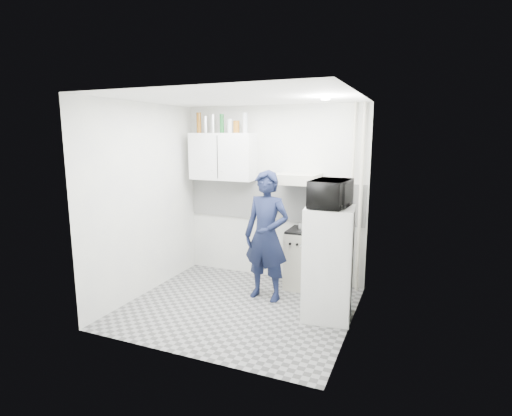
% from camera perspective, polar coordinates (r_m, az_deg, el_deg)
% --- Properties ---
extents(floor, '(2.80, 2.80, 0.00)m').
position_cam_1_polar(floor, '(5.27, -2.51, -13.96)').
color(floor, gray).
rests_on(floor, ground).
extents(ceiling, '(2.80, 2.80, 0.00)m').
position_cam_1_polar(ceiling, '(4.82, -2.77, 15.48)').
color(ceiling, white).
rests_on(ceiling, wall_back).
extents(wall_back, '(2.80, 0.00, 2.80)m').
position_cam_1_polar(wall_back, '(6.02, 2.46, 2.05)').
color(wall_back, silver).
rests_on(wall_back, floor).
extents(wall_left, '(0.00, 2.60, 2.60)m').
position_cam_1_polar(wall_left, '(5.61, -15.67, 1.07)').
color(wall_left, silver).
rests_on(wall_left, floor).
extents(wall_right, '(0.00, 2.60, 2.60)m').
position_cam_1_polar(wall_right, '(4.47, 13.81, -1.16)').
color(wall_right, silver).
rests_on(wall_right, floor).
extents(person, '(0.67, 0.48, 1.73)m').
position_cam_1_polar(person, '(5.27, 1.51, -4.00)').
color(person, black).
rests_on(person, floor).
extents(stove, '(0.51, 0.51, 0.82)m').
position_cam_1_polar(stove, '(5.81, 7.08, -7.34)').
color(stove, beige).
rests_on(stove, floor).
extents(fridge, '(0.62, 0.62, 1.35)m').
position_cam_1_polar(fridge, '(4.85, 10.30, -7.76)').
color(fridge, white).
rests_on(fridge, floor).
extents(stove_top, '(0.49, 0.49, 0.03)m').
position_cam_1_polar(stove_top, '(5.69, 7.18, -3.24)').
color(stove_top, black).
rests_on(stove_top, stove).
extents(saucepan, '(0.20, 0.20, 0.11)m').
position_cam_1_polar(saucepan, '(5.64, 7.09, -2.63)').
color(saucepan, silver).
rests_on(saucepan, stove_top).
extents(microwave, '(0.60, 0.43, 0.32)m').
position_cam_1_polar(microwave, '(4.66, 10.63, 2.04)').
color(microwave, black).
rests_on(microwave, fridge).
extents(bottle_a, '(0.07, 0.07, 0.31)m').
position_cam_1_polar(bottle_a, '(6.29, -8.16, 11.95)').
color(bottle_a, brown).
rests_on(bottle_a, upper_cabinet).
extents(bottle_b, '(0.07, 0.07, 0.25)m').
position_cam_1_polar(bottle_b, '(6.24, -7.24, 11.73)').
color(bottle_b, silver).
rests_on(bottle_b, upper_cabinet).
extents(bottle_c, '(0.07, 0.07, 0.28)m').
position_cam_1_polar(bottle_c, '(6.17, -6.18, 11.89)').
color(bottle_c, silver).
rests_on(bottle_c, upper_cabinet).
extents(bottle_d, '(0.06, 0.06, 0.28)m').
position_cam_1_polar(bottle_d, '(6.10, -4.90, 11.94)').
color(bottle_d, '#144C1E').
rests_on(bottle_d, upper_cabinet).
extents(canister_a, '(0.08, 0.08, 0.20)m').
position_cam_1_polar(canister_a, '(6.04, -3.71, 11.60)').
color(canister_a, '#B2B7BC').
rests_on(canister_a, upper_cabinet).
extents(canister_b, '(0.09, 0.09, 0.18)m').
position_cam_1_polar(canister_b, '(5.99, -2.82, 11.50)').
color(canister_b, brown).
rests_on(canister_b, upper_cabinet).
extents(bottle_e, '(0.07, 0.07, 0.29)m').
position_cam_1_polar(bottle_e, '(5.94, -1.56, 12.06)').
color(bottle_e, '#B2B7BC').
rests_on(bottle_e, upper_cabinet).
extents(upper_cabinet, '(1.00, 0.35, 0.70)m').
position_cam_1_polar(upper_cabinet, '(6.10, -4.75, 7.34)').
color(upper_cabinet, white).
rests_on(upper_cabinet, wall_back).
extents(range_hood, '(0.60, 0.50, 0.14)m').
position_cam_1_polar(range_hood, '(5.60, 5.92, 4.18)').
color(range_hood, beige).
rests_on(range_hood, wall_back).
extents(backsplash, '(2.74, 0.03, 0.60)m').
position_cam_1_polar(backsplash, '(6.02, 2.41, 1.09)').
color(backsplash, white).
rests_on(backsplash, wall_back).
extents(pipe_a, '(0.05, 0.05, 2.60)m').
position_cam_1_polar(pipe_a, '(5.63, 14.70, 1.14)').
color(pipe_a, beige).
rests_on(pipe_a, floor).
extents(pipe_b, '(0.04, 0.04, 2.60)m').
position_cam_1_polar(pipe_b, '(5.64, 13.49, 1.22)').
color(pipe_b, beige).
rests_on(pipe_b, floor).
extents(ceiling_spot_fixture, '(0.10, 0.10, 0.02)m').
position_cam_1_polar(ceiling_spot_fixture, '(4.67, 9.90, 15.13)').
color(ceiling_spot_fixture, white).
rests_on(ceiling_spot_fixture, ceiling).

